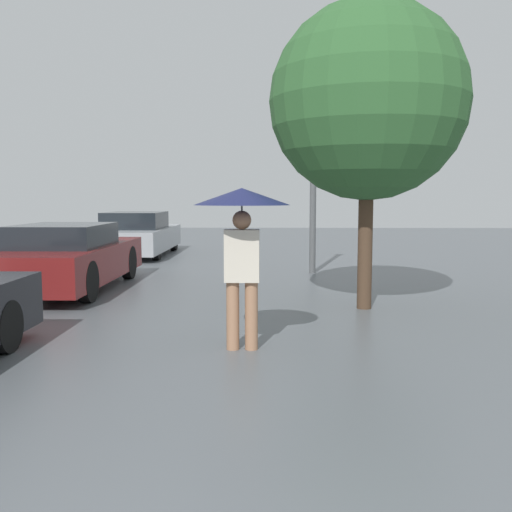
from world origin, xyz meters
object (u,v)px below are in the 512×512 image
(parked_car_middle, at_px, (68,258))
(tree, at_px, (368,102))
(street_lamp, at_px, (313,171))
(pedestrian, at_px, (242,220))
(parked_car_farthest, at_px, (137,235))

(parked_car_middle, distance_m, tree, 5.92)
(tree, height_order, street_lamp, tree)
(pedestrian, xyz_separation_m, tree, (1.74, 2.36, 1.63))
(tree, relative_size, street_lamp, 1.17)
(parked_car_middle, bearing_deg, pedestrian, -50.32)
(street_lamp, bearing_deg, tree, -83.21)
(street_lamp, bearing_deg, pedestrian, -101.25)
(parked_car_middle, distance_m, parked_car_farthest, 6.14)
(tree, bearing_deg, parked_car_farthest, 123.79)
(parked_car_middle, height_order, street_lamp, street_lamp)
(parked_car_middle, bearing_deg, parked_car_farthest, 91.31)
(parked_car_farthest, distance_m, street_lamp, 6.34)
(pedestrian, distance_m, street_lamp, 6.53)
(parked_car_farthest, bearing_deg, parked_car_middle, -88.69)
(parked_car_middle, xyz_separation_m, parked_car_farthest, (-0.14, 6.14, 0.00))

